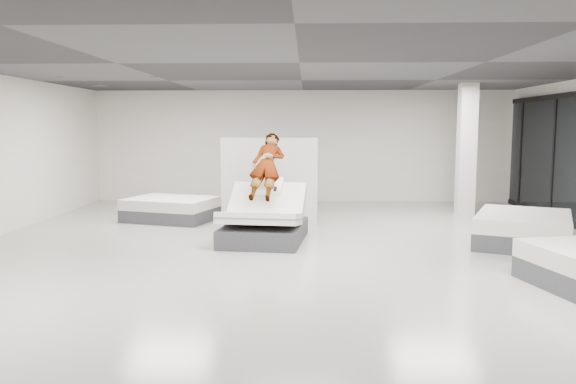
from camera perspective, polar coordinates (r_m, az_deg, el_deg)
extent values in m
plane|color=#A3A09A|center=(9.53, 1.12, -6.50)|extent=(14.00, 14.00, 0.00)
plane|color=black|center=(9.34, 1.16, 13.00)|extent=(14.00, 14.00, 0.00)
cube|color=silver|center=(16.29, 1.49, 4.68)|extent=(12.00, 0.04, 3.20)
cube|color=silver|center=(2.35, -1.32, -7.48)|extent=(12.00, 0.04, 3.20)
cube|color=#3E3E43|center=(10.69, -2.41, -4.13)|extent=(1.66, 2.08, 0.34)
cube|color=silver|center=(10.93, -2.09, -1.06)|extent=(1.54, 1.07, 0.73)
cube|color=slate|center=(10.93, -2.09, -1.06)|extent=(1.55, 0.98, 0.59)
cube|color=silver|center=(10.18, -2.91, -2.70)|extent=(1.55, 1.14, 0.35)
cube|color=slate|center=(10.18, -2.91, -2.70)|extent=(1.57, 1.14, 0.17)
cube|color=white|center=(11.02, -1.97, 0.63)|extent=(0.57, 0.45, 0.33)
imported|color=slate|center=(10.84, -2.13, 1.54)|extent=(0.76, 1.51, 1.45)
cube|color=black|center=(10.47, -1.30, 0.30)|extent=(0.07, 0.15, 0.08)
cube|color=silver|center=(12.34, -1.92, 1.05)|extent=(2.12, 0.12, 1.92)
cube|color=#3E3E43|center=(11.26, 22.75, -4.16)|extent=(2.28, 2.55, 0.31)
cube|color=silver|center=(11.21, 22.82, -2.71)|extent=(2.28, 2.55, 0.26)
cube|color=#3E3E43|center=(13.31, -11.78, -2.22)|extent=(2.23, 1.92, 0.29)
cube|color=silver|center=(13.28, -11.81, -1.10)|extent=(2.23, 1.92, 0.24)
cube|color=silver|center=(14.32, 17.67, 4.09)|extent=(0.40, 0.40, 3.20)
cube|color=black|center=(14.50, 25.44, 3.19)|extent=(0.09, 0.08, 2.80)
cube|color=black|center=(16.35, 22.66, 3.64)|extent=(0.09, 0.08, 2.80)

